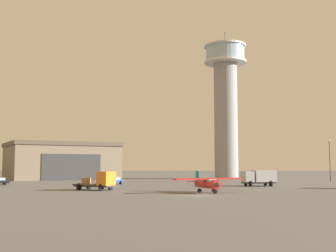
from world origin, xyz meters
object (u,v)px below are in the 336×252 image
at_px(control_tower, 226,100).
at_px(car_blue, 113,180).
at_px(truck_box_silver, 259,177).
at_px(truck_flatbed_orange, 100,181).
at_px(airplane_red, 207,183).
at_px(light_post_west, 330,157).

distance_m(control_tower, car_blue, 45.11).
relative_size(truck_box_silver, car_blue, 1.49).
height_order(truck_box_silver, car_blue, truck_box_silver).
bearing_deg(truck_flatbed_orange, car_blue, 118.82).
bearing_deg(airplane_red, car_blue, -165.53).
height_order(airplane_red, truck_flatbed_orange, airplane_red).
bearing_deg(airplane_red, control_tower, 149.69).
bearing_deg(truck_box_silver, truck_flatbed_orange, 13.49).
bearing_deg(light_post_west, truck_box_silver, -133.92).
distance_m(truck_flatbed_orange, light_post_west, 56.12).
xyz_separation_m(control_tower, airplane_red, (-8.59, -54.37, -19.84)).
relative_size(airplane_red, truck_flatbed_orange, 1.43).
bearing_deg(truck_box_silver, light_post_west, -145.99).
distance_m(truck_box_silver, light_post_west, 28.56).
distance_m(control_tower, truck_box_silver, 41.98).
xyz_separation_m(truck_flatbed_orange, truck_box_silver, (25.79, 12.34, 0.25)).
relative_size(truck_flatbed_orange, light_post_west, 0.71).
xyz_separation_m(car_blue, light_post_west, (46.49, 14.61, 4.81)).
height_order(truck_flatbed_orange, car_blue, truck_flatbed_orange).
relative_size(airplane_red, light_post_west, 1.02).
relative_size(truck_flatbed_orange, truck_box_silver, 1.09).
xyz_separation_m(truck_box_silver, light_post_west, (19.62, 20.37, 3.96)).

